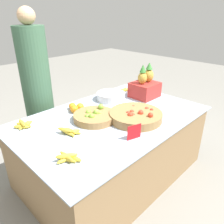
% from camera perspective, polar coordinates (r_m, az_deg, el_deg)
% --- Properties ---
extents(ground_plane, '(12.00, 12.00, 0.00)m').
position_cam_1_polar(ground_plane, '(2.40, 0.00, -15.42)').
color(ground_plane, gray).
extents(market_table, '(1.77, 1.14, 0.65)m').
position_cam_1_polar(market_table, '(2.21, 0.00, -8.91)').
color(market_table, olive).
rests_on(market_table, ground_plane).
extents(lime_bowl, '(0.38, 0.38, 0.11)m').
position_cam_1_polar(lime_bowl, '(1.98, -4.57, -1.15)').
color(lime_bowl, olive).
rests_on(lime_bowl, market_table).
extents(tomato_basket, '(0.48, 0.48, 0.11)m').
position_cam_1_polar(tomato_basket, '(1.99, 6.20, -0.98)').
color(tomato_basket, olive).
rests_on(tomato_basket, market_table).
extents(orange_pile, '(0.15, 0.15, 0.08)m').
position_cam_1_polar(orange_pile, '(2.18, -9.58, 1.13)').
color(orange_pile, orange).
rests_on(orange_pile, market_table).
extents(metal_bowl, '(0.31, 0.31, 0.08)m').
position_cam_1_polar(metal_bowl, '(2.43, -0.31, 4.14)').
color(metal_bowl, silver).
rests_on(metal_bowl, market_table).
extents(price_sign, '(0.12, 0.04, 0.12)m').
position_cam_1_polar(price_sign, '(1.69, 5.82, -5.21)').
color(price_sign, red).
rests_on(price_sign, market_table).
extents(produce_crate, '(0.29, 0.26, 0.39)m').
position_cam_1_polar(produce_crate, '(2.52, 8.59, 6.66)').
color(produce_crate, '#B22D28').
rests_on(produce_crate, market_table).
extents(banana_bunch_front_right, '(0.16, 0.17, 0.06)m').
position_cam_1_polar(banana_bunch_front_right, '(1.50, -11.38, -11.54)').
color(banana_bunch_front_right, gold).
rests_on(banana_bunch_front_right, market_table).
extents(banana_bunch_middle_left, '(0.15, 0.17, 0.06)m').
position_cam_1_polar(banana_bunch_middle_left, '(1.79, -11.03, -5.03)').
color(banana_bunch_middle_left, gold).
rests_on(banana_bunch_middle_left, market_table).
extents(banana_bunch_middle_right, '(0.18, 0.14, 0.06)m').
position_cam_1_polar(banana_bunch_middle_right, '(2.00, -22.12, -3.08)').
color(banana_bunch_middle_right, gold).
rests_on(banana_bunch_middle_right, market_table).
extents(banana_bunch_front_left, '(0.18, 0.11, 0.03)m').
position_cam_1_polar(banana_bunch_front_left, '(2.71, 3.24, 5.79)').
color(banana_bunch_front_left, gold).
rests_on(banana_bunch_front_left, market_table).
extents(vendor_person, '(0.31, 0.31, 1.60)m').
position_cam_1_polar(vendor_person, '(2.50, -18.77, 4.60)').
color(vendor_person, '#385B42').
rests_on(vendor_person, ground_plane).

